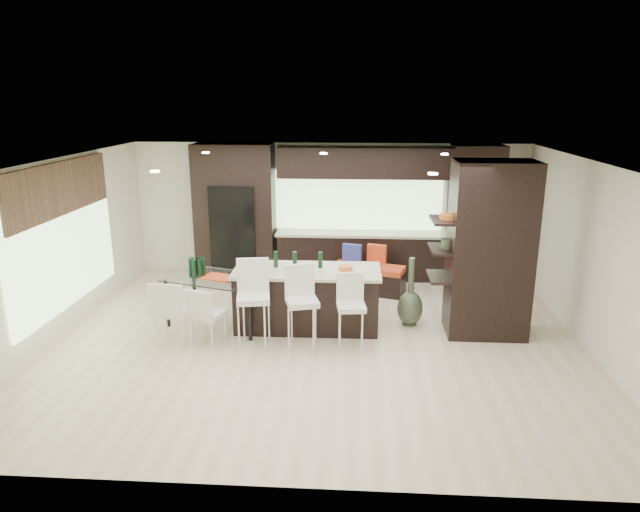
# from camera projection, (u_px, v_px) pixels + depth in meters

# --- Properties ---
(ground) EXTENTS (8.00, 8.00, 0.00)m
(ground) POSITION_uv_depth(u_px,v_px,m) (317.00, 338.00, 8.80)
(ground) COLOR beige
(ground) RESTS_ON ground
(back_wall) EXTENTS (8.00, 0.02, 2.70)m
(back_wall) POSITION_uv_depth(u_px,v_px,m) (329.00, 209.00, 11.79)
(back_wall) COLOR white
(back_wall) RESTS_ON ground
(left_wall) EXTENTS (0.02, 7.00, 2.70)m
(left_wall) POSITION_uv_depth(u_px,v_px,m) (56.00, 249.00, 8.68)
(left_wall) COLOR white
(left_wall) RESTS_ON ground
(right_wall) EXTENTS (0.02, 7.00, 2.70)m
(right_wall) POSITION_uv_depth(u_px,v_px,m) (595.00, 259.00, 8.18)
(right_wall) COLOR white
(right_wall) RESTS_ON ground
(ceiling) EXTENTS (8.00, 7.00, 0.02)m
(ceiling) POSITION_uv_depth(u_px,v_px,m) (317.00, 162.00, 8.07)
(ceiling) COLOR white
(ceiling) RESTS_ON ground
(window_left) EXTENTS (0.04, 3.20, 1.90)m
(window_left) POSITION_uv_depth(u_px,v_px,m) (65.00, 246.00, 8.87)
(window_left) COLOR #B2D199
(window_left) RESTS_ON left_wall
(window_back) EXTENTS (3.40, 0.04, 1.20)m
(window_back) POSITION_uv_depth(u_px,v_px,m) (358.00, 200.00, 11.66)
(window_back) COLOR #B2D199
(window_back) RESTS_ON back_wall
(stone_accent) EXTENTS (0.08, 3.00, 0.80)m
(stone_accent) POSITION_uv_depth(u_px,v_px,m) (60.00, 189.00, 8.63)
(stone_accent) COLOR brown
(stone_accent) RESTS_ON left_wall
(ceiling_spots) EXTENTS (4.00, 3.00, 0.02)m
(ceiling_spots) POSITION_uv_depth(u_px,v_px,m) (318.00, 162.00, 8.31)
(ceiling_spots) COLOR white
(ceiling_spots) RESTS_ON ceiling
(back_cabinetry) EXTENTS (6.80, 0.68, 2.70)m
(back_cabinetry) POSITION_uv_depth(u_px,v_px,m) (353.00, 212.00, 11.44)
(back_cabinetry) COLOR black
(back_cabinetry) RESTS_ON ground
(refrigerator) EXTENTS (0.90, 0.68, 1.90)m
(refrigerator) POSITION_uv_depth(u_px,v_px,m) (235.00, 231.00, 11.66)
(refrigerator) COLOR black
(refrigerator) RESTS_ON ground
(partition_column) EXTENTS (1.20, 0.80, 2.70)m
(partition_column) POSITION_uv_depth(u_px,v_px,m) (490.00, 250.00, 8.65)
(partition_column) COLOR black
(partition_column) RESTS_ON ground
(kitchen_island) EXTENTS (2.33, 1.02, 0.97)m
(kitchen_island) POSITION_uv_depth(u_px,v_px,m) (307.00, 298.00, 9.12)
(kitchen_island) COLOR black
(kitchen_island) RESTS_ON ground
(stool_left) EXTENTS (0.54, 0.54, 1.06)m
(stool_left) POSITION_uv_depth(u_px,v_px,m) (254.00, 313.00, 8.35)
(stool_left) COLOR white
(stool_left) RESTS_ON ground
(stool_mid) EXTENTS (0.55, 0.55, 1.00)m
(stool_mid) POSITION_uv_depth(u_px,v_px,m) (302.00, 316.00, 8.32)
(stool_mid) COLOR white
(stool_mid) RESTS_ON ground
(stool_right) EXTENTS (0.45, 0.45, 0.91)m
(stool_right) POSITION_uv_depth(u_px,v_px,m) (351.00, 320.00, 8.31)
(stool_right) COLOR white
(stool_right) RESTS_ON ground
(bench) EXTENTS (1.45, 0.90, 0.52)m
(bench) POSITION_uv_depth(u_px,v_px,m) (368.00, 279.00, 10.82)
(bench) COLOR black
(bench) RESTS_ON ground
(floor_vase) EXTENTS (0.46, 0.46, 1.13)m
(floor_vase) POSITION_uv_depth(u_px,v_px,m) (411.00, 292.00, 9.17)
(floor_vase) COLOR #3E4C35
(floor_vase) RESTS_ON ground
(dining_table) EXTENTS (1.87, 1.40, 0.80)m
(dining_table) POSITION_uv_depth(u_px,v_px,m) (220.00, 301.00, 9.23)
(dining_table) COLOR white
(dining_table) RESTS_ON ground
(chair_near) EXTENTS (0.58, 0.58, 0.84)m
(chair_near) POSITION_uv_depth(u_px,v_px,m) (208.00, 318.00, 8.48)
(chair_near) COLOR white
(chair_near) RESTS_ON ground
(chair_far) EXTENTS (0.54, 0.54, 0.94)m
(chair_far) POSITION_uv_depth(u_px,v_px,m) (173.00, 315.00, 8.47)
(chair_far) COLOR white
(chair_far) RESTS_ON ground
(chair_end) EXTENTS (0.51, 0.51, 0.89)m
(chair_end) POSITION_uv_depth(u_px,v_px,m) (291.00, 300.00, 9.14)
(chair_end) COLOR white
(chair_end) RESTS_ON ground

